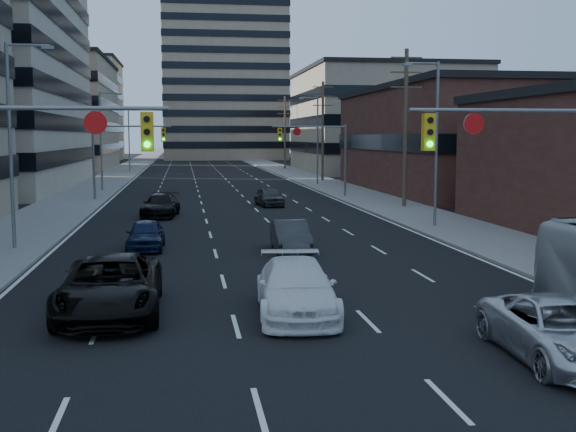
% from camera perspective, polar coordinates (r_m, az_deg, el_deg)
% --- Properties ---
extents(ground, '(400.00, 400.00, 0.00)m').
position_cam_1_polar(ground, '(14.00, 5.34, -14.77)').
color(ground, black).
rests_on(ground, ground).
extents(road_surface, '(18.00, 300.00, 0.02)m').
position_cam_1_polar(road_surface, '(142.81, -7.04, 4.27)').
color(road_surface, black).
rests_on(road_surface, ground).
extents(sidewalk_left, '(5.00, 300.00, 0.15)m').
position_cam_1_polar(sidewalk_left, '(143.02, -11.66, 4.21)').
color(sidewalk_left, slate).
rests_on(sidewalk_left, ground).
extents(sidewalk_right, '(5.00, 300.00, 0.15)m').
position_cam_1_polar(sidewalk_right, '(143.52, -2.43, 4.34)').
color(sidewalk_right, slate).
rests_on(sidewalk_right, ground).
extents(office_left_far, '(20.00, 30.00, 16.00)m').
position_cam_1_polar(office_left_far, '(114.64, -18.93, 7.47)').
color(office_left_far, gray).
rests_on(office_left_far, ground).
extents(storefront_right_mid, '(20.00, 30.00, 9.00)m').
position_cam_1_polar(storefront_right_mid, '(68.30, 15.20, 5.66)').
color(storefront_right_mid, '#472119').
rests_on(storefront_right_mid, ground).
extents(office_right_far, '(22.00, 28.00, 14.00)m').
position_cam_1_polar(office_right_far, '(104.55, 7.39, 7.36)').
color(office_right_far, gray).
rests_on(office_right_far, ground).
extents(apartment_tower, '(26.00, 26.00, 58.00)m').
position_cam_1_polar(apartment_tower, '(164.69, -5.18, 14.67)').
color(apartment_tower, gray).
rests_on(apartment_tower, ground).
extents(bg_block_left, '(24.00, 24.00, 20.00)m').
position_cam_1_polar(bg_block_left, '(154.78, -17.69, 7.87)').
color(bg_block_left, '#ADA089').
rests_on(bg_block_left, ground).
extents(bg_block_right, '(22.00, 22.00, 12.00)m').
position_cam_1_polar(bg_block_right, '(146.94, 5.59, 6.68)').
color(bg_block_right, gray).
rests_on(bg_block_right, ground).
extents(signal_near_left, '(6.59, 0.33, 6.00)m').
position_cam_1_polar(signal_near_left, '(21.14, -20.16, 4.03)').
color(signal_near_left, slate).
rests_on(signal_near_left, ground).
extents(signal_near_right, '(6.59, 0.33, 6.00)m').
position_cam_1_polar(signal_near_right, '(23.24, 18.85, 4.25)').
color(signal_near_right, slate).
rests_on(signal_near_right, ground).
extents(signal_far_left, '(6.09, 0.33, 6.00)m').
position_cam_1_polar(signal_far_left, '(57.86, -12.86, 5.45)').
color(signal_far_left, slate).
rests_on(signal_far_left, ground).
extents(signal_far_right, '(6.09, 0.33, 6.00)m').
position_cam_1_polar(signal_far_right, '(58.69, 2.34, 5.61)').
color(signal_far_right, slate).
rests_on(signal_far_right, ground).
extents(utility_pole_block, '(2.20, 0.28, 11.00)m').
position_cam_1_polar(utility_pole_block, '(51.04, 9.26, 7.09)').
color(utility_pole_block, '#4C3D2D').
rests_on(utility_pole_block, ground).
extents(utility_pole_midblock, '(2.20, 0.28, 11.00)m').
position_cam_1_polar(utility_pole_midblock, '(80.16, 2.76, 6.86)').
color(utility_pole_midblock, '#4C3D2D').
rests_on(utility_pole_midblock, ground).
extents(utility_pole_distant, '(2.20, 0.28, 11.00)m').
position_cam_1_polar(utility_pole_distant, '(109.76, -0.25, 6.72)').
color(utility_pole_distant, '#4C3D2D').
rests_on(utility_pole_distant, ground).
extents(streetlight_left_near, '(2.03, 0.22, 9.00)m').
position_cam_1_polar(streetlight_left_near, '(33.47, -20.85, 5.95)').
color(streetlight_left_near, slate).
rests_on(streetlight_left_near, ground).
extents(streetlight_left_mid, '(2.03, 0.22, 9.00)m').
position_cam_1_polar(streetlight_left_mid, '(68.07, -14.45, 6.15)').
color(streetlight_left_mid, slate).
rests_on(streetlight_left_mid, ground).
extents(streetlight_left_far, '(2.03, 0.22, 9.00)m').
position_cam_1_polar(streetlight_left_far, '(102.94, -12.37, 6.20)').
color(streetlight_left_far, slate).
rests_on(streetlight_left_far, ground).
extents(streetlight_right_near, '(2.03, 0.22, 9.00)m').
position_cam_1_polar(streetlight_right_near, '(40.01, 11.45, 6.23)').
color(streetlight_right_near, slate).
rests_on(streetlight_right_near, ground).
extents(streetlight_right_far, '(2.03, 0.22, 9.00)m').
position_cam_1_polar(streetlight_right_far, '(73.92, 2.23, 6.34)').
color(streetlight_right_far, slate).
rests_on(streetlight_right_far, ground).
extents(black_pickup, '(2.82, 6.03, 1.67)m').
position_cam_1_polar(black_pickup, '(20.92, -13.88, -5.43)').
color(black_pickup, black).
rests_on(black_pickup, ground).
extents(white_van, '(2.54, 5.44, 1.53)m').
position_cam_1_polar(white_van, '(20.39, 0.65, -5.74)').
color(white_van, white).
rests_on(white_van, ground).
extents(silver_suv, '(2.50, 5.10, 1.39)m').
position_cam_1_polar(silver_suv, '(17.46, 20.72, -8.46)').
color(silver_suv, silver).
rests_on(silver_suv, ground).
extents(sedan_blue, '(1.67, 3.97, 1.34)m').
position_cam_1_polar(sedan_blue, '(32.68, -11.17, -1.46)').
color(sedan_blue, '#0D1736').
rests_on(sedan_blue, ground).
extents(sedan_grey_center, '(1.57, 4.21, 1.38)m').
position_cam_1_polar(sedan_grey_center, '(31.34, 0.20, -1.64)').
color(sedan_grey_center, '#2F3032').
rests_on(sedan_grey_center, ground).
extents(sedan_black_far, '(2.59, 5.14, 1.43)m').
position_cam_1_polar(sedan_black_far, '(45.74, -10.03, 0.82)').
color(sedan_black_far, black).
rests_on(sedan_black_far, ground).
extents(sedan_grey_right, '(2.06, 4.18, 1.37)m').
position_cam_1_polar(sedan_grey_right, '(52.16, -1.51, 1.55)').
color(sedan_grey_right, '#363638').
rests_on(sedan_grey_right, ground).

